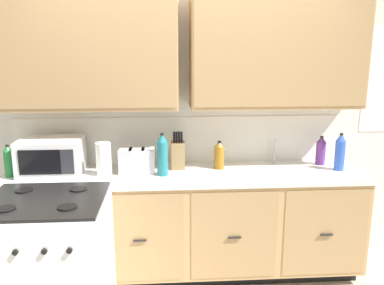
{
  "coord_description": "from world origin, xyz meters",
  "views": [
    {
      "loc": [
        -0.15,
        -2.8,
        1.87
      ],
      "look_at": [
        0.05,
        0.27,
        1.15
      ],
      "focal_mm": 37.71,
      "sensor_mm": 36.0,
      "label": 1
    }
  ],
  "objects_px": {
    "knife_block": "(178,155)",
    "paper_towel_roll": "(104,159)",
    "bottle_blue": "(340,152)",
    "bottle_teal": "(162,155)",
    "microwave": "(52,156)",
    "bottle_violet": "(321,151)",
    "bottle_amber": "(219,155)",
    "bottle_green": "(9,161)",
    "stove_range": "(50,266)",
    "toaster": "(137,161)"
  },
  "relations": [
    {
      "from": "knife_block",
      "to": "paper_towel_roll",
      "type": "bearing_deg",
      "value": -165.25
    },
    {
      "from": "bottle_blue",
      "to": "bottle_teal",
      "type": "distance_m",
      "value": 1.44
    },
    {
      "from": "paper_towel_roll",
      "to": "bottle_teal",
      "type": "bearing_deg",
      "value": -3.72
    },
    {
      "from": "microwave",
      "to": "paper_towel_roll",
      "type": "relative_size",
      "value": 1.85
    },
    {
      "from": "bottle_violet",
      "to": "bottle_amber",
      "type": "bearing_deg",
      "value": -175.69
    },
    {
      "from": "paper_towel_roll",
      "to": "bottle_green",
      "type": "xyz_separation_m",
      "value": [
        -0.73,
        0.02,
        -0.01
      ]
    },
    {
      "from": "stove_range",
      "to": "bottle_amber",
      "type": "height_order",
      "value": "bottle_amber"
    },
    {
      "from": "microwave",
      "to": "toaster",
      "type": "bearing_deg",
      "value": -1.68
    },
    {
      "from": "paper_towel_roll",
      "to": "bottle_amber",
      "type": "relative_size",
      "value": 1.11
    },
    {
      "from": "toaster",
      "to": "stove_range",
      "type": "bearing_deg",
      "value": -129.61
    },
    {
      "from": "bottle_green",
      "to": "bottle_teal",
      "type": "xyz_separation_m",
      "value": [
        1.18,
        -0.05,
        0.04
      ]
    },
    {
      "from": "bottle_blue",
      "to": "bottle_violet",
      "type": "distance_m",
      "value": 0.2
    },
    {
      "from": "stove_range",
      "to": "paper_towel_roll",
      "type": "xyz_separation_m",
      "value": [
        0.29,
        0.59,
        0.56
      ]
    },
    {
      "from": "microwave",
      "to": "bottle_amber",
      "type": "xyz_separation_m",
      "value": [
        1.34,
        0.03,
        -0.03
      ]
    },
    {
      "from": "bottle_blue",
      "to": "bottle_amber",
      "type": "bearing_deg",
      "value": 173.87
    },
    {
      "from": "toaster",
      "to": "bottle_teal",
      "type": "xyz_separation_m",
      "value": [
        0.2,
        -0.09,
        0.07
      ]
    },
    {
      "from": "stove_range",
      "to": "toaster",
      "type": "height_order",
      "value": "toaster"
    },
    {
      "from": "microwave",
      "to": "bottle_violet",
      "type": "relative_size",
      "value": 1.94
    },
    {
      "from": "knife_block",
      "to": "stove_range",
      "type": "bearing_deg",
      "value": -139.55
    },
    {
      "from": "paper_towel_roll",
      "to": "bottle_violet",
      "type": "xyz_separation_m",
      "value": [
        1.8,
        0.18,
        -0.01
      ]
    },
    {
      "from": "toaster",
      "to": "bottle_green",
      "type": "relative_size",
      "value": 1.11
    },
    {
      "from": "toaster",
      "to": "microwave",
      "type": "bearing_deg",
      "value": 178.32
    },
    {
      "from": "paper_towel_roll",
      "to": "bottle_violet",
      "type": "bearing_deg",
      "value": 5.8
    },
    {
      "from": "knife_block",
      "to": "paper_towel_roll",
      "type": "relative_size",
      "value": 1.19
    },
    {
      "from": "microwave",
      "to": "paper_towel_roll",
      "type": "bearing_deg",
      "value": -11.4
    },
    {
      "from": "bottle_amber",
      "to": "bottle_green",
      "type": "bearing_deg",
      "value": -176.61
    },
    {
      "from": "microwave",
      "to": "knife_block",
      "type": "height_order",
      "value": "knife_block"
    },
    {
      "from": "toaster",
      "to": "bottle_green",
      "type": "bearing_deg",
      "value": -177.33
    },
    {
      "from": "bottle_teal",
      "to": "toaster",
      "type": "bearing_deg",
      "value": 155.22
    },
    {
      "from": "stove_range",
      "to": "toaster",
      "type": "bearing_deg",
      "value": 50.39
    },
    {
      "from": "stove_range",
      "to": "bottle_violet",
      "type": "relative_size",
      "value": 3.84
    },
    {
      "from": "stove_range",
      "to": "bottle_green",
      "type": "xyz_separation_m",
      "value": [
        -0.44,
        0.61,
        0.56
      ]
    },
    {
      "from": "paper_towel_roll",
      "to": "stove_range",
      "type": "bearing_deg",
      "value": -116.26
    },
    {
      "from": "stove_range",
      "to": "knife_block",
      "type": "xyz_separation_m",
      "value": [
        0.87,
        0.75,
        0.55
      ]
    },
    {
      "from": "stove_range",
      "to": "microwave",
      "type": "height_order",
      "value": "microwave"
    },
    {
      "from": "microwave",
      "to": "bottle_green",
      "type": "relative_size",
      "value": 1.9
    },
    {
      "from": "toaster",
      "to": "bottle_green",
      "type": "height_order",
      "value": "bottle_green"
    },
    {
      "from": "microwave",
      "to": "bottle_violet",
      "type": "bearing_deg",
      "value": 2.54
    },
    {
      "from": "knife_block",
      "to": "bottle_green",
      "type": "xyz_separation_m",
      "value": [
        -1.31,
        -0.13,
        0.01
      ]
    },
    {
      "from": "bottle_green",
      "to": "bottle_teal",
      "type": "height_order",
      "value": "bottle_teal"
    },
    {
      "from": "bottle_teal",
      "to": "microwave",
      "type": "bearing_deg",
      "value": 172.57
    },
    {
      "from": "microwave",
      "to": "paper_towel_roll",
      "type": "distance_m",
      "value": 0.43
    },
    {
      "from": "paper_towel_roll",
      "to": "bottle_teal",
      "type": "distance_m",
      "value": 0.46
    },
    {
      "from": "stove_range",
      "to": "microwave",
      "type": "bearing_deg",
      "value": 100.65
    },
    {
      "from": "microwave",
      "to": "bottle_teal",
      "type": "height_order",
      "value": "bottle_teal"
    },
    {
      "from": "microwave",
      "to": "bottle_blue",
      "type": "relative_size",
      "value": 1.56
    },
    {
      "from": "bottle_amber",
      "to": "bottle_teal",
      "type": "relative_size",
      "value": 0.7
    },
    {
      "from": "paper_towel_roll",
      "to": "bottle_blue",
      "type": "xyz_separation_m",
      "value": [
        1.89,
        0.01,
        0.02
      ]
    },
    {
      "from": "microwave",
      "to": "bottle_violet",
      "type": "xyz_separation_m",
      "value": [
        2.22,
        0.1,
        -0.02
      ]
    },
    {
      "from": "bottle_teal",
      "to": "bottle_violet",
      "type": "distance_m",
      "value": 1.36
    }
  ]
}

